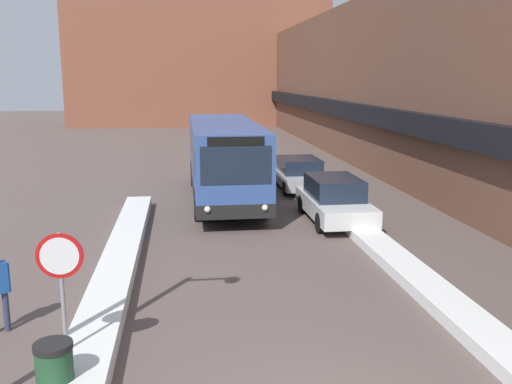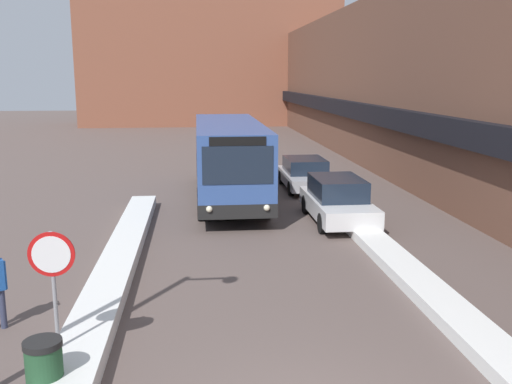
{
  "view_description": "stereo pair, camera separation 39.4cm",
  "coord_description": "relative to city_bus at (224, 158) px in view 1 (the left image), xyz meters",
  "views": [
    {
      "loc": [
        -1.9,
        -6.9,
        4.88
      ],
      "look_at": [
        0.06,
        8.21,
        1.79
      ],
      "focal_mm": 40.0,
      "sensor_mm": 36.0,
      "label": 1
    },
    {
      "loc": [
        -1.51,
        -6.94,
        4.88
      ],
      "look_at": [
        0.06,
        8.21,
        1.79
      ],
      "focal_mm": 40.0,
      "sensor_mm": 36.0,
      "label": 2
    }
  ],
  "objects": [
    {
      "name": "building_row_right",
      "position": [
        10.25,
        8.47,
        2.79
      ],
      "size": [
        5.5,
        60.0,
        9.03
      ],
      "color": "brown",
      "rests_on": "ground_plane"
    },
    {
      "name": "stop_sign",
      "position": [
        -3.65,
        -13.24,
        0.03
      ],
      "size": [
        0.76,
        0.08,
        2.41
      ],
      "color": "gray",
      "rests_on": "ground_plane"
    },
    {
      "name": "parked_car_middle",
      "position": [
        3.48,
        1.97,
        -1.03
      ],
      "size": [
        1.93,
        4.34,
        1.36
      ],
      "color": "#B7B7BC",
      "rests_on": "ground_plane"
    },
    {
      "name": "parked_car_front",
      "position": [
        3.48,
        -3.9,
        -0.95
      ],
      "size": [
        1.86,
        4.46,
        1.53
      ],
      "color": "silver",
      "rests_on": "ground_plane"
    },
    {
      "name": "snow_bank_right",
      "position": [
        3.88,
        -8.45,
        -1.58
      ],
      "size": [
        0.9,
        14.67,
        0.28
      ],
      "color": "silver",
      "rests_on": "ground_plane"
    },
    {
      "name": "building_backdrop_far",
      "position": [
        0.28,
        38.16,
        7.22
      ],
      "size": [
        26.0,
        8.0,
        17.88
      ],
      "color": "brown",
      "rests_on": "ground_plane"
    },
    {
      "name": "trash_bin",
      "position": [
        -3.64,
        -14.16,
        -1.24
      ],
      "size": [
        0.59,
        0.59,
        0.95
      ],
      "color": "#234C2D",
      "rests_on": "ground_plane"
    },
    {
      "name": "city_bus",
      "position": [
        0.0,
        0.0,
        0.0
      ],
      "size": [
        2.55,
        10.36,
        3.12
      ],
      "color": "#335193",
      "rests_on": "ground_plane"
    },
    {
      "name": "snow_bank_left",
      "position": [
        -3.32,
        -7.82,
        -1.53
      ],
      "size": [
        0.9,
        14.41,
        0.36
      ],
      "color": "silver",
      "rests_on": "ground_plane"
    }
  ]
}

